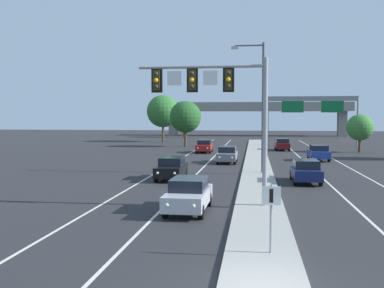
{
  "coord_description": "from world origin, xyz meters",
  "views": [
    {
      "loc": [
        -0.27,
        -11.4,
        4.53
      ],
      "look_at": [
        -3.2,
        9.8,
        3.2
      ],
      "focal_mm": 42.28,
      "sensor_mm": 36.0,
      "label": 1
    }
  ],
  "objects_px": {
    "car_receding_blue": "(318,152)",
    "highway_sign_gantry": "(312,105)",
    "overhead_signal_mast": "(220,97)",
    "tree_far_left_c": "(163,111)",
    "median_sign_post": "(271,208)",
    "street_lamp_median": "(260,100)",
    "car_oncoming_grey": "(227,154)",
    "car_oncoming_red": "(204,146)",
    "car_oncoming_silver": "(189,194)",
    "tree_far_left_b": "(185,117)",
    "car_oncoming_black": "(172,168)",
    "car_receding_darkred": "(282,144)",
    "tree_far_left_a": "(184,116)",
    "tree_far_right_c": "(360,127)",
    "car_receding_navy": "(306,171)"
  },
  "relations": [
    {
      "from": "street_lamp_median",
      "to": "tree_far_left_c",
      "type": "distance_m",
      "value": 45.68
    },
    {
      "from": "car_oncoming_black",
      "to": "tree_far_left_c",
      "type": "relative_size",
      "value": 0.55
    },
    {
      "from": "tree_far_right_c",
      "to": "car_oncoming_grey",
      "type": "bearing_deg",
      "value": -136.24
    },
    {
      "from": "car_receding_darkred",
      "to": "tree_far_right_c",
      "type": "distance_m",
      "value": 9.85
    },
    {
      "from": "tree_far_left_a",
      "to": "car_receding_navy",
      "type": "bearing_deg",
      "value": -73.89
    },
    {
      "from": "car_oncoming_silver",
      "to": "tree_far_left_b",
      "type": "bearing_deg",
      "value": 98.89
    },
    {
      "from": "car_receding_blue",
      "to": "highway_sign_gantry",
      "type": "height_order",
      "value": "highway_sign_gantry"
    },
    {
      "from": "car_receding_navy",
      "to": "tree_far_left_b",
      "type": "height_order",
      "value": "tree_far_left_b"
    },
    {
      "from": "median_sign_post",
      "to": "tree_far_left_c",
      "type": "bearing_deg",
      "value": 104.53
    },
    {
      "from": "median_sign_post",
      "to": "car_oncoming_grey",
      "type": "height_order",
      "value": "median_sign_post"
    },
    {
      "from": "street_lamp_median",
      "to": "car_oncoming_red",
      "type": "distance_m",
      "value": 21.72
    },
    {
      "from": "car_oncoming_silver",
      "to": "tree_far_right_c",
      "type": "distance_m",
      "value": 40.8
    },
    {
      "from": "median_sign_post",
      "to": "highway_sign_gantry",
      "type": "relative_size",
      "value": 0.17
    },
    {
      "from": "car_oncoming_black",
      "to": "car_receding_darkred",
      "type": "xyz_separation_m",
      "value": [
        9.5,
        28.86,
        0.0
      ]
    },
    {
      "from": "car_oncoming_red",
      "to": "overhead_signal_mast",
      "type": "bearing_deg",
      "value": -82.43
    },
    {
      "from": "street_lamp_median",
      "to": "car_oncoming_grey",
      "type": "height_order",
      "value": "street_lamp_median"
    },
    {
      "from": "car_oncoming_grey",
      "to": "car_receding_darkred",
      "type": "distance_m",
      "value": 18.09
    },
    {
      "from": "overhead_signal_mast",
      "to": "car_oncoming_black",
      "type": "bearing_deg",
      "value": 113.86
    },
    {
      "from": "car_oncoming_black",
      "to": "car_receding_darkred",
      "type": "height_order",
      "value": "same"
    },
    {
      "from": "overhead_signal_mast",
      "to": "highway_sign_gantry",
      "type": "bearing_deg",
      "value": 77.67
    },
    {
      "from": "car_oncoming_red",
      "to": "car_oncoming_silver",
      "type": "bearing_deg",
      "value": -84.95
    },
    {
      "from": "street_lamp_median",
      "to": "car_receding_navy",
      "type": "distance_m",
      "value": 7.15
    },
    {
      "from": "car_receding_blue",
      "to": "tree_far_right_c",
      "type": "height_order",
      "value": "tree_far_right_c"
    },
    {
      "from": "car_receding_blue",
      "to": "car_oncoming_grey",
      "type": "bearing_deg",
      "value": -157.9
    },
    {
      "from": "car_receding_darkred",
      "to": "tree_far_left_a",
      "type": "distance_m",
      "value": 39.11
    },
    {
      "from": "street_lamp_median",
      "to": "highway_sign_gantry",
      "type": "distance_m",
      "value": 34.37
    },
    {
      "from": "median_sign_post",
      "to": "street_lamp_median",
      "type": "bearing_deg",
      "value": 90.34
    },
    {
      "from": "car_oncoming_silver",
      "to": "median_sign_post",
      "type": "bearing_deg",
      "value": -61.24
    },
    {
      "from": "overhead_signal_mast",
      "to": "tree_far_left_c",
      "type": "bearing_deg",
      "value": 104.32
    },
    {
      "from": "car_receding_darkred",
      "to": "tree_far_left_b",
      "type": "distance_m",
      "value": 15.03
    },
    {
      "from": "highway_sign_gantry",
      "to": "tree_far_left_c",
      "type": "xyz_separation_m",
      "value": [
        -24.41,
        9.23,
        -0.8
      ]
    },
    {
      "from": "street_lamp_median",
      "to": "car_receding_darkred",
      "type": "distance_m",
      "value": 25.82
    },
    {
      "from": "overhead_signal_mast",
      "to": "tree_far_right_c",
      "type": "distance_m",
      "value": 39.13
    },
    {
      "from": "car_receding_blue",
      "to": "car_oncoming_black",
      "type": "bearing_deg",
      "value": -128.47
    },
    {
      "from": "highway_sign_gantry",
      "to": "car_receding_blue",
      "type": "bearing_deg",
      "value": -95.21
    },
    {
      "from": "car_receding_blue",
      "to": "tree_far_left_a",
      "type": "bearing_deg",
      "value": 114.2
    },
    {
      "from": "car_oncoming_grey",
      "to": "street_lamp_median",
      "type": "bearing_deg",
      "value": -69.78
    },
    {
      "from": "car_oncoming_silver",
      "to": "tree_far_left_b",
      "type": "relative_size",
      "value": 0.67
    },
    {
      "from": "overhead_signal_mast",
      "to": "car_oncoming_black",
      "type": "distance_m",
      "value": 11.27
    },
    {
      "from": "tree_far_left_b",
      "to": "tree_far_left_c",
      "type": "bearing_deg",
      "value": 115.36
    },
    {
      "from": "car_oncoming_grey",
      "to": "car_receding_navy",
      "type": "relative_size",
      "value": 1.0
    },
    {
      "from": "street_lamp_median",
      "to": "car_oncoming_grey",
      "type": "bearing_deg",
      "value": 110.22
    },
    {
      "from": "median_sign_post",
      "to": "car_oncoming_red",
      "type": "distance_m",
      "value": 41.6
    },
    {
      "from": "car_oncoming_black",
      "to": "tree_far_right_c",
      "type": "height_order",
      "value": "tree_far_right_c"
    },
    {
      "from": "street_lamp_median",
      "to": "highway_sign_gantry",
      "type": "xyz_separation_m",
      "value": [
        8.04,
        33.41,
        0.37
      ]
    },
    {
      "from": "overhead_signal_mast",
      "to": "highway_sign_gantry",
      "type": "xyz_separation_m",
      "value": [
        10.17,
        46.53,
        0.7
      ]
    },
    {
      "from": "car_oncoming_silver",
      "to": "tree_far_right_c",
      "type": "height_order",
      "value": "tree_far_right_c"
    },
    {
      "from": "overhead_signal_mast",
      "to": "median_sign_post",
      "type": "relative_size",
      "value": 3.27
    },
    {
      "from": "car_receding_blue",
      "to": "tree_far_left_b",
      "type": "bearing_deg",
      "value": 131.99
    },
    {
      "from": "median_sign_post",
      "to": "car_receding_darkred",
      "type": "bearing_deg",
      "value": 86.15
    }
  ]
}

